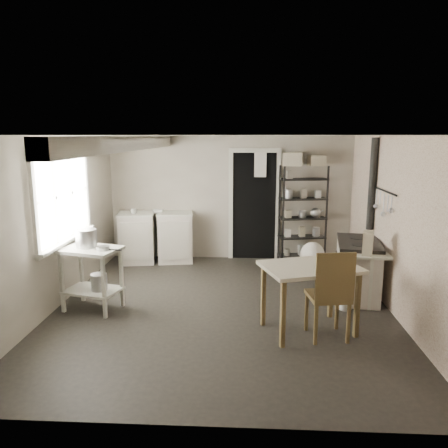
{
  "coord_description": "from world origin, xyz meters",
  "views": [
    {
      "loc": [
        0.32,
        -5.6,
        2.29
      ],
      "look_at": [
        0.0,
        0.3,
        1.1
      ],
      "focal_mm": 35.0,
      "sensor_mm": 36.0,
      "label": 1
    }
  ],
  "objects_px": {
    "prep_table": "(92,281)",
    "stove": "(358,267)",
    "flour_sack": "(312,258)",
    "shelf_rack": "(303,211)",
    "chair": "(328,297)",
    "base_cabinets": "(156,237)",
    "work_table": "(309,301)",
    "stockpot": "(86,240)"
  },
  "relations": [
    {
      "from": "prep_table",
      "to": "stove",
      "type": "distance_m",
      "value": 3.72
    },
    {
      "from": "stove",
      "to": "flour_sack",
      "type": "bearing_deg",
      "value": 120.99
    },
    {
      "from": "prep_table",
      "to": "shelf_rack",
      "type": "relative_size",
      "value": 0.48
    },
    {
      "from": "chair",
      "to": "flour_sack",
      "type": "xyz_separation_m",
      "value": [
        0.2,
        2.53,
        -0.24
      ]
    },
    {
      "from": "base_cabinets",
      "to": "work_table",
      "type": "height_order",
      "value": "base_cabinets"
    },
    {
      "from": "stockpot",
      "to": "flour_sack",
      "type": "bearing_deg",
      "value": 29.03
    },
    {
      "from": "prep_table",
      "to": "chair",
      "type": "relative_size",
      "value": 0.8
    },
    {
      "from": "prep_table",
      "to": "work_table",
      "type": "relative_size",
      "value": 0.79
    },
    {
      "from": "shelf_rack",
      "to": "base_cabinets",
      "type": "bearing_deg",
      "value": 172.19
    },
    {
      "from": "flour_sack",
      "to": "work_table",
      "type": "bearing_deg",
      "value": -99.24
    },
    {
      "from": "prep_table",
      "to": "stove",
      "type": "height_order",
      "value": "stove"
    },
    {
      "from": "base_cabinets",
      "to": "stove",
      "type": "height_order",
      "value": "base_cabinets"
    },
    {
      "from": "prep_table",
      "to": "chair",
      "type": "xyz_separation_m",
      "value": [
        2.99,
        -0.67,
        0.08
      ]
    },
    {
      "from": "base_cabinets",
      "to": "flour_sack",
      "type": "bearing_deg",
      "value": -18.45
    },
    {
      "from": "base_cabinets",
      "to": "flour_sack",
      "type": "distance_m",
      "value": 2.86
    },
    {
      "from": "shelf_rack",
      "to": "chair",
      "type": "height_order",
      "value": "shelf_rack"
    },
    {
      "from": "chair",
      "to": "base_cabinets",
      "type": "bearing_deg",
      "value": 122.76
    },
    {
      "from": "base_cabinets",
      "to": "chair",
      "type": "distance_m",
      "value": 3.98
    },
    {
      "from": "stove",
      "to": "flour_sack",
      "type": "height_order",
      "value": "stove"
    },
    {
      "from": "stockpot",
      "to": "stove",
      "type": "xyz_separation_m",
      "value": [
        3.73,
        0.63,
        -0.5
      ]
    },
    {
      "from": "stove",
      "to": "stockpot",
      "type": "bearing_deg",
      "value": -161.31
    },
    {
      "from": "stove",
      "to": "flour_sack",
      "type": "distance_m",
      "value": 1.29
    },
    {
      "from": "prep_table",
      "to": "flour_sack",
      "type": "bearing_deg",
      "value": 30.3
    },
    {
      "from": "prep_table",
      "to": "chair",
      "type": "bearing_deg",
      "value": -12.63
    },
    {
      "from": "base_cabinets",
      "to": "flour_sack",
      "type": "relative_size",
      "value": 2.71
    },
    {
      "from": "shelf_rack",
      "to": "chair",
      "type": "bearing_deg",
      "value": -101.92
    },
    {
      "from": "prep_table",
      "to": "shelf_rack",
      "type": "xyz_separation_m",
      "value": [
        3.07,
        2.45,
        0.55
      ]
    },
    {
      "from": "stove",
      "to": "chair",
      "type": "distance_m",
      "value": 1.51
    },
    {
      "from": "base_cabinets",
      "to": "chair",
      "type": "height_order",
      "value": "chair"
    },
    {
      "from": "stockpot",
      "to": "work_table",
      "type": "relative_size",
      "value": 0.28
    },
    {
      "from": "prep_table",
      "to": "base_cabinets",
      "type": "relative_size",
      "value": 0.61
    },
    {
      "from": "stockpot",
      "to": "shelf_rack",
      "type": "relative_size",
      "value": 0.17
    },
    {
      "from": "prep_table",
      "to": "work_table",
      "type": "height_order",
      "value": "prep_table"
    },
    {
      "from": "chair",
      "to": "shelf_rack",
      "type": "bearing_deg",
      "value": 80.27
    },
    {
      "from": "prep_table",
      "to": "work_table",
      "type": "distance_m",
      "value": 2.85
    },
    {
      "from": "chair",
      "to": "flour_sack",
      "type": "distance_m",
      "value": 2.55
    },
    {
      "from": "prep_table",
      "to": "stove",
      "type": "xyz_separation_m",
      "value": [
        3.66,
        0.68,
        0.04
      ]
    },
    {
      "from": "shelf_rack",
      "to": "flour_sack",
      "type": "height_order",
      "value": "shelf_rack"
    },
    {
      "from": "stockpot",
      "to": "shelf_rack",
      "type": "distance_m",
      "value": 3.95
    },
    {
      "from": "shelf_rack",
      "to": "chair",
      "type": "xyz_separation_m",
      "value": [
        -0.08,
        -3.12,
        -0.46
      ]
    },
    {
      "from": "prep_table",
      "to": "work_table",
      "type": "bearing_deg",
      "value": -10.64
    },
    {
      "from": "stockpot",
      "to": "work_table",
      "type": "bearing_deg",
      "value": -11.5
    }
  ]
}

